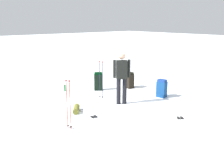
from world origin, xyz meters
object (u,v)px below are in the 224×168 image
at_px(ski_pair_far, 94,117).
at_px(sleeping_mat_rolled, 76,109).
at_px(backpack_large_dark, 162,88).
at_px(ski_poles_planted_far, 68,102).
at_px(thermos_bottle, 65,88).
at_px(backpack_bright, 129,80).
at_px(backpack_small_spare, 98,81).
at_px(skier_standing, 122,76).
at_px(ski_pair_near, 180,119).
at_px(ski_poles_planted_near, 101,78).

relative_size(ski_pair_far, sleeping_mat_rolled, 3.14).
relative_size(backpack_large_dark, ski_poles_planted_far, 0.50).
distance_m(backpack_large_dark, thermos_bottle, 3.70).
height_order(backpack_bright, backpack_small_spare, backpack_small_spare).
bearing_deg(ski_pair_far, backpack_large_dark, -88.42).
bearing_deg(thermos_bottle, backpack_small_spare, -122.48).
bearing_deg(backpack_bright, thermos_bottle, 61.46).
xyz_separation_m(skier_standing, sleeping_mat_rolled, (0.30, 1.57, -0.86)).
height_order(backpack_large_dark, ski_poles_planted_far, ski_poles_planted_far).
distance_m(ski_pair_near, thermos_bottle, 4.77).
height_order(backpack_bright, ski_poles_planted_near, ski_poles_planted_near).
height_order(ski_pair_near, ski_poles_planted_near, ski_poles_planted_near).
height_order(skier_standing, ski_poles_planted_near, skier_standing).
distance_m(backpack_large_dark, ski_poles_planted_near, 2.21).
distance_m(backpack_small_spare, ski_poles_planted_near, 1.22).
relative_size(ski_poles_planted_far, sleeping_mat_rolled, 2.32).
distance_m(skier_standing, backpack_large_dark, 1.78).
height_order(backpack_bright, sleeping_mat_rolled, backpack_bright).
bearing_deg(ski_poles_planted_near, sleeping_mat_rolled, 112.85).
bearing_deg(ski_pair_far, ski_pair_near, -132.96).
xyz_separation_m(ski_pair_far, backpack_large_dark, (0.09, -3.10, 0.30)).
distance_m(backpack_small_spare, sleeping_mat_rolled, 2.62).
xyz_separation_m(skier_standing, thermos_bottle, (2.59, 0.60, -0.82)).
xyz_separation_m(skier_standing, backpack_bright, (1.35, -1.67, -0.64)).
height_order(backpack_small_spare, ski_poles_planted_near, ski_poles_planted_near).
distance_m(backpack_large_dark, backpack_bright, 1.71).
bearing_deg(thermos_bottle, ski_poles_planted_near, -164.07).
distance_m(ski_pair_near, sleeping_mat_rolled, 3.04).
bearing_deg(ski_pair_far, sleeping_mat_rolled, 7.32).
bearing_deg(ski_pair_near, backpack_bright, -21.65).
distance_m(ski_pair_near, ski_poles_planted_far, 3.15).
xyz_separation_m(skier_standing, ski_pair_near, (-2.10, -0.30, -0.94)).
xyz_separation_m(backpack_large_dark, thermos_bottle, (2.95, 2.23, -0.18)).
height_order(ski_pair_far, backpack_small_spare, backpack_small_spare).
height_order(ski_poles_planted_far, sleeping_mat_rolled, ski_poles_planted_far).
height_order(ski_pair_far, sleeping_mat_rolled, sleeping_mat_rolled).
bearing_deg(sleeping_mat_rolled, ski_poles_planted_far, 138.57).
height_order(backpack_bright, ski_poles_planted_far, ski_poles_planted_far).
bearing_deg(backpack_large_dark, backpack_bright, -1.40).
relative_size(backpack_bright, ski_poles_planted_near, 0.49).
xyz_separation_m(backpack_bright, sleeping_mat_rolled, (-1.05, 3.24, -0.23)).
relative_size(ski_pair_near, ski_pair_far, 0.91).
relative_size(ski_pair_near, backpack_bright, 2.42).
bearing_deg(ski_poles_planted_near, backpack_bright, -76.23).
relative_size(backpack_large_dark, backpack_bright, 0.99).
bearing_deg(ski_pair_far, backpack_small_spare, -40.30).
height_order(backpack_large_dark, thermos_bottle, backpack_large_dark).
xyz_separation_m(ski_pair_near, thermos_bottle, (4.68, 0.90, 0.12)).
xyz_separation_m(backpack_small_spare, ski_poles_planted_far, (-2.53, 2.91, 0.36)).
distance_m(ski_pair_near, backpack_small_spare, 4.00).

